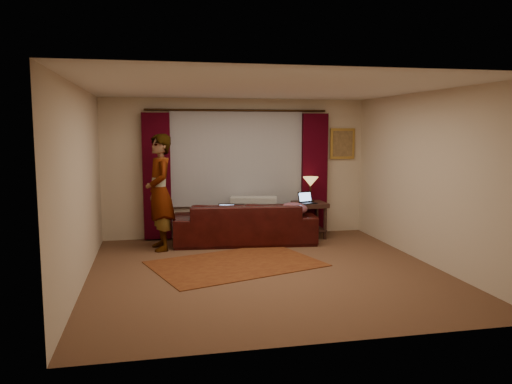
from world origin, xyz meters
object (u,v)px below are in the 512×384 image
(sofa, at_px, (244,215))
(tiffany_lamp, at_px, (310,189))
(laptop_sofa, at_px, (226,211))
(laptop_table, at_px, (308,198))
(person, at_px, (160,192))
(end_table, at_px, (310,220))

(sofa, xyz_separation_m, tiffany_lamp, (1.32, 0.26, 0.40))
(laptop_sofa, distance_m, laptop_table, 1.58)
(sofa, relative_size, person, 1.28)
(tiffany_lamp, height_order, person, person)
(tiffany_lamp, bearing_deg, sofa, -168.76)
(end_table, bearing_deg, tiffany_lamp, 67.03)
(sofa, xyz_separation_m, laptop_table, (1.20, 0.03, 0.27))
(laptop_sofa, height_order, person, person)
(tiffany_lamp, height_order, laptop_table, tiffany_lamp)
(person, bearing_deg, tiffany_lamp, 88.86)
(sofa, xyz_separation_m, person, (-1.49, -0.22, 0.47))
(sofa, height_order, person, person)
(sofa, height_order, end_table, sofa)
(tiffany_lamp, distance_m, laptop_table, 0.29)
(sofa, height_order, laptop_table, sofa)
(tiffany_lamp, xyz_separation_m, laptop_table, (-0.11, -0.23, -0.13))
(end_table, bearing_deg, laptop_table, -118.03)
(end_table, relative_size, person, 0.34)
(end_table, xyz_separation_m, person, (-2.77, -0.40, 0.64))
(end_table, distance_m, laptop_table, 0.47)
(end_table, bearing_deg, laptop_sofa, -168.57)
(sofa, xyz_separation_m, laptop_sofa, (-0.35, -0.15, 0.11))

